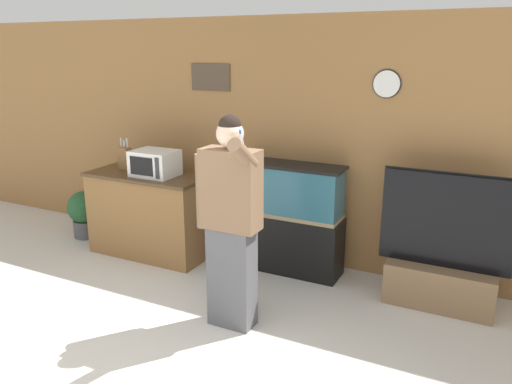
% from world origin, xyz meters
% --- Properties ---
extents(wall_back_paneled, '(10.00, 0.08, 2.60)m').
position_xyz_m(wall_back_paneled, '(0.00, 3.20, 1.30)').
color(wall_back_paneled, olive).
rests_on(wall_back_paneled, ground_plane).
extents(counter_island, '(1.38, 0.66, 0.94)m').
position_xyz_m(counter_island, '(-1.31, 2.60, 0.47)').
color(counter_island, brown).
rests_on(counter_island, ground_plane).
extents(microwave, '(0.47, 0.37, 0.28)m').
position_xyz_m(microwave, '(-1.17, 2.55, 1.08)').
color(microwave, white).
rests_on(microwave, counter_island).
extents(knife_block, '(0.13, 0.11, 0.36)m').
position_xyz_m(knife_block, '(-1.68, 2.66, 1.07)').
color(knife_block, brown).
rests_on(knife_block, counter_island).
extents(aquarium_on_stand, '(1.16, 0.37, 1.15)m').
position_xyz_m(aquarium_on_stand, '(0.25, 2.86, 0.58)').
color(aquarium_on_stand, black).
rests_on(aquarium_on_stand, ground_plane).
extents(tv_on_stand, '(1.15, 0.40, 1.25)m').
position_xyz_m(tv_on_stand, '(1.81, 2.78, 0.36)').
color(tv_on_stand, brown).
rests_on(tv_on_stand, ground_plane).
extents(person_standing, '(0.56, 0.43, 1.79)m').
position_xyz_m(person_standing, '(0.27, 1.65, 0.93)').
color(person_standing, '#515156').
rests_on(person_standing, ground_plane).
extents(potted_plant, '(0.40, 0.40, 0.58)m').
position_xyz_m(potted_plant, '(-2.37, 2.63, 0.32)').
color(potted_plant, '#4C4C51').
rests_on(potted_plant, ground_plane).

